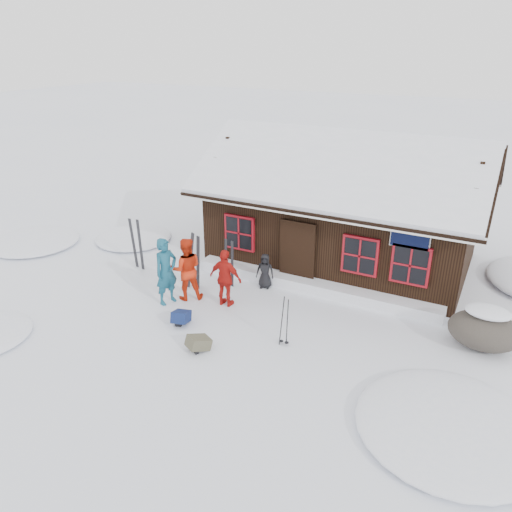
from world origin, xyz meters
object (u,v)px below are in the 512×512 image
at_px(backpack_olive, 199,345).
at_px(skier_crouched, 265,271).
at_px(skier_teal, 166,271).
at_px(boulder, 484,330).
at_px(backpack_blue, 181,319).
at_px(skier_orange_right, 226,278).
at_px(ski_poles, 284,322).
at_px(skier_orange_left, 186,269).
at_px(ski_pair_left, 194,262).

bearing_deg(backpack_olive, skier_crouched, 119.39).
bearing_deg(skier_teal, boulder, -62.09).
bearing_deg(skier_crouched, backpack_blue, -124.82).
bearing_deg(skier_teal, skier_orange_right, -51.76).
relative_size(skier_crouched, ski_poles, 0.80).
relative_size(boulder, ski_poles, 1.25).
distance_m(skier_orange_left, backpack_blue, 1.65).
height_order(ski_poles, backpack_blue, ski_poles).
distance_m(skier_orange_left, boulder, 7.97).
height_order(skier_orange_left, skier_orange_right, skier_orange_left).
relative_size(skier_orange_left, ski_poles, 1.37).
relative_size(skier_teal, backpack_olive, 3.72).
height_order(backpack_blue, backpack_olive, backpack_blue).
bearing_deg(ski_pair_left, backpack_olive, -46.48).
distance_m(skier_teal, skier_orange_left, 0.59).
distance_m(boulder, backpack_blue, 7.62).
bearing_deg(ski_pair_left, boulder, 12.80).
xyz_separation_m(skier_teal, backpack_olive, (2.12, -1.62, -0.84)).
distance_m(backpack_blue, backpack_olive, 1.36).
height_order(skier_orange_left, backpack_olive, skier_orange_left).
bearing_deg(backpack_blue, ski_pair_left, 97.87).
bearing_deg(skier_orange_right, boulder, -170.82).
bearing_deg(ski_pair_left, skier_orange_left, -68.96).
xyz_separation_m(skier_crouched, ski_poles, (1.82, -2.57, 0.10)).
relative_size(skier_teal, skier_orange_right, 1.16).
distance_m(skier_crouched, ski_poles, 3.15).
bearing_deg(ski_poles, boulder, 26.26).
distance_m(skier_orange_left, backpack_olive, 2.85).
height_order(skier_orange_right, skier_crouched, skier_orange_right).
height_order(ski_pair_left, backpack_olive, ski_pair_left).
bearing_deg(skier_crouched, backpack_olive, -104.60).
distance_m(boulder, ski_poles, 4.85).
height_order(skier_orange_right, backpack_blue, skier_orange_right).
bearing_deg(ski_poles, skier_teal, 173.42).
bearing_deg(skier_orange_right, skier_crouched, -107.92).
xyz_separation_m(skier_orange_left, ski_pair_left, (-0.14, 0.60, -0.06)).
bearing_deg(boulder, skier_crouched, 176.07).
relative_size(skier_teal, backpack_blue, 3.66).
bearing_deg(ski_pair_left, backpack_blue, -58.32).
relative_size(ski_poles, backpack_olive, 2.59).
xyz_separation_m(skier_orange_right, boulder, (6.65, 1.07, -0.34)).
relative_size(ski_pair_left, backpack_olive, 3.49).
bearing_deg(boulder, skier_teal, -168.29).
xyz_separation_m(skier_crouched, ski_pair_left, (-1.83, -1.06, 0.32)).
xyz_separation_m(skier_orange_left, boulder, (7.86, 1.23, -0.43)).
bearing_deg(ski_poles, skier_orange_right, 154.91).
distance_m(skier_teal, ski_pair_left, 1.09).
distance_m(skier_teal, boulder, 8.40).
height_order(skier_orange_left, backpack_blue, skier_orange_left).
xyz_separation_m(skier_orange_left, skier_orange_right, (1.21, 0.16, -0.09)).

